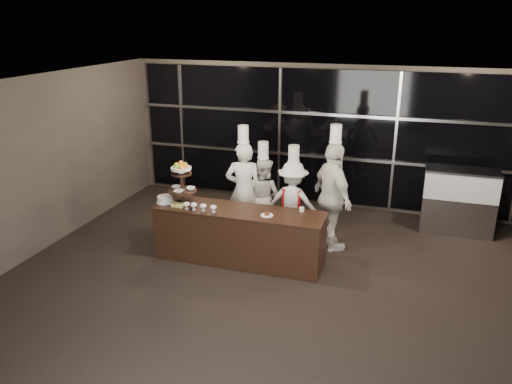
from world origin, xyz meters
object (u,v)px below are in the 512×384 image
(chef_d, at_px, (332,196))
(display_case, at_px, (459,198))
(chef_a, at_px, (244,189))
(layer_cake, at_px, (165,199))
(chef_c, at_px, (293,201))
(buffet_counter, at_px, (239,235))
(display_stand, at_px, (182,180))
(chef_b, at_px, (263,195))

(chef_d, bearing_deg, display_case, 34.28)
(chef_d, bearing_deg, chef_a, 179.24)
(layer_cake, distance_m, chef_c, 2.26)
(chef_c, bearing_deg, display_case, 24.74)
(buffet_counter, relative_size, display_case, 2.16)
(display_stand, distance_m, chef_a, 1.29)
(display_stand, bearing_deg, chef_b, 49.91)
(display_stand, height_order, chef_b, chef_b)
(layer_cake, relative_size, chef_d, 0.13)
(layer_cake, xyz_separation_m, chef_b, (1.34, 1.28, -0.22))
(chef_a, bearing_deg, layer_cake, -136.14)
(display_case, bearing_deg, layer_cake, -152.99)
(buffet_counter, xyz_separation_m, display_case, (3.52, 2.41, 0.22))
(layer_cake, bearing_deg, display_stand, 9.25)
(display_case, height_order, chef_d, chef_d)
(buffet_counter, bearing_deg, chef_c, 59.45)
(display_case, height_order, chef_c, chef_c)
(buffet_counter, xyz_separation_m, chef_d, (1.37, 0.95, 0.51))
(layer_cake, bearing_deg, chef_d, 20.39)
(chef_a, relative_size, chef_b, 1.19)
(buffet_counter, height_order, display_stand, display_stand)
(chef_a, xyz_separation_m, chef_d, (1.62, -0.02, 0.05))
(layer_cake, relative_size, display_case, 0.23)
(display_case, distance_m, chef_d, 2.62)
(buffet_counter, height_order, display_case, display_case)
(display_case, relative_size, chef_c, 0.73)
(chef_c, bearing_deg, chef_a, -172.55)
(buffet_counter, distance_m, chef_c, 1.29)
(chef_a, distance_m, chef_d, 1.62)
(display_stand, bearing_deg, display_case, 28.07)
(layer_cake, height_order, display_case, display_case)
(display_stand, relative_size, layer_cake, 2.48)
(display_stand, bearing_deg, layer_cake, -170.75)
(buffet_counter, distance_m, chef_a, 1.10)
(chef_b, relative_size, chef_d, 0.80)
(buffet_counter, distance_m, display_case, 4.27)
(chef_c, relative_size, chef_d, 0.80)
(chef_c, xyz_separation_m, chef_d, (0.73, -0.14, 0.22))
(layer_cake, bearing_deg, display_case, 27.01)
(display_stand, xyz_separation_m, chef_d, (2.37, 0.95, -0.36))
(display_case, relative_size, chef_a, 0.62)
(display_case, bearing_deg, chef_c, -155.26)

